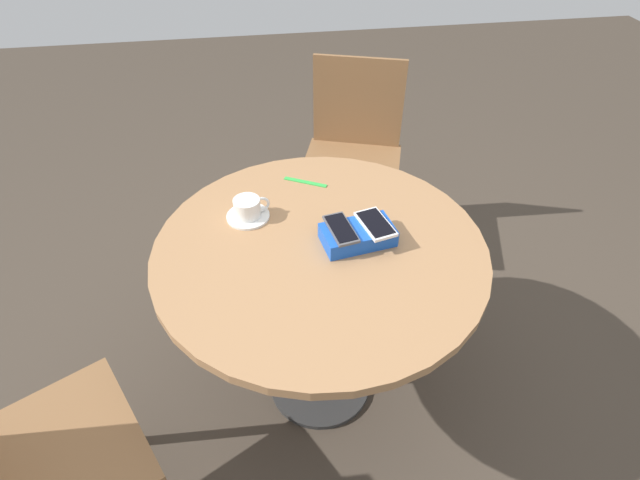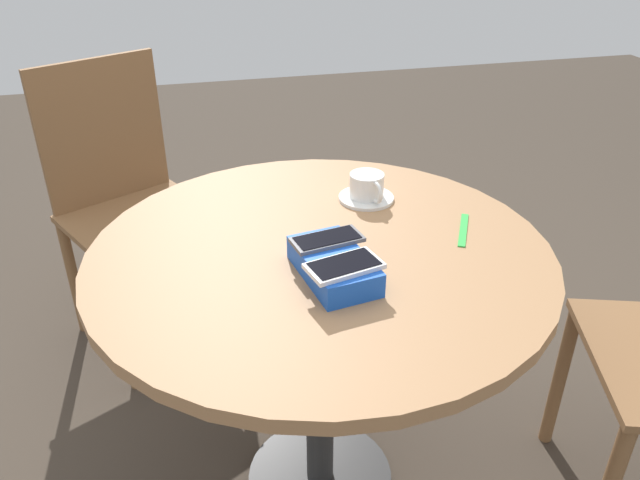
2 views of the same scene
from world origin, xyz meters
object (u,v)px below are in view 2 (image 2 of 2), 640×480
object	(u,v)px
saucer	(366,198)
chair_far_side	(131,203)
phone_gray	(325,240)
phone_white	(344,266)
round_table	(320,289)
lanyard_strap	(463,229)
coffee_cup	(367,185)
phone_box	(334,265)

from	to	relation	value
saucer	chair_far_side	world-z (taller)	chair_far_side
phone_gray	chair_far_side	size ratio (longest dim) A/B	0.16
phone_white	saucer	bearing A→B (deg)	-23.52
round_table	phone_gray	distance (m)	0.17
phone_white	lanyard_strap	xyz separation A→B (m)	(0.17, -0.32, -0.05)
round_table	coffee_cup	xyz separation A→B (m)	(0.20, -0.17, 0.14)
saucer	chair_far_side	size ratio (longest dim) A/B	0.15
phone_gray	phone_box	bearing A→B (deg)	-174.44
saucer	lanyard_strap	xyz separation A→B (m)	(-0.20, -0.16, -0.00)
round_table	phone_gray	size ratio (longest dim) A/B	6.51
coffee_cup	chair_far_side	distance (m)	0.91
chair_far_side	phone_gray	bearing A→B (deg)	-153.93
lanyard_strap	chair_far_side	distance (m)	1.15
phone_white	coffee_cup	distance (m)	0.40
phone_gray	saucer	world-z (taller)	phone_gray
lanyard_strap	round_table	bearing A→B (deg)	90.38
phone_gray	lanyard_strap	bearing A→B (deg)	-79.28
saucer	chair_far_side	distance (m)	0.90
phone_box	phone_white	bearing A→B (deg)	-174.50
chair_far_side	round_table	bearing A→B (deg)	-152.06
phone_box	coffee_cup	size ratio (longest dim) A/B	1.98
round_table	phone_box	size ratio (longest dim) A/B	4.38
round_table	phone_gray	bearing A→B (deg)	176.13
lanyard_strap	phone_gray	bearing A→B (deg)	100.72
phone_gray	lanyard_strap	size ratio (longest dim) A/B	0.99
phone_box	phone_white	world-z (taller)	phone_white
saucer	coffee_cup	bearing A→B (deg)	-168.54
round_table	phone_box	xyz separation A→B (m)	(-0.11, -0.00, 0.13)
chair_far_side	saucer	bearing A→B (deg)	-135.85
round_table	coffee_cup	distance (m)	0.30
phone_box	coffee_cup	xyz separation A→B (m)	(0.31, -0.17, 0.01)
saucer	coffee_cup	world-z (taller)	coffee_cup
phone_gray	chair_far_side	distance (m)	1.03
phone_box	phone_gray	xyz separation A→B (m)	(0.05, 0.01, 0.03)
round_table	coffee_cup	bearing A→B (deg)	-39.74
round_table	chair_far_side	distance (m)	0.94
lanyard_strap	chair_far_side	size ratio (longest dim) A/B	0.17
round_table	chair_far_side	xyz separation A→B (m)	(0.82, 0.44, -0.13)
phone_box	phone_white	size ratio (longest dim) A/B	1.47
phone_box	saucer	distance (m)	0.36
round_table	phone_gray	world-z (taller)	phone_gray
round_table	lanyard_strap	world-z (taller)	lanyard_strap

